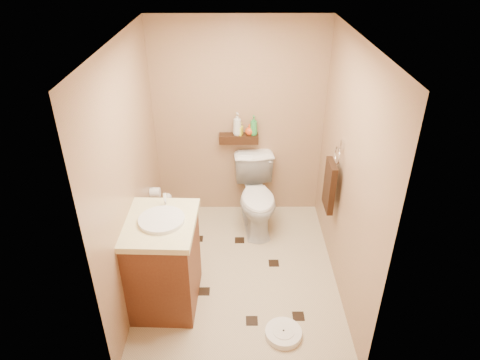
{
  "coord_description": "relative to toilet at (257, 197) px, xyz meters",
  "views": [
    {
      "loc": [
        -0.01,
        -3.42,
        3.13
      ],
      "look_at": [
        0.01,
        0.25,
        0.99
      ],
      "focal_mm": 32.0,
      "sensor_mm": 36.0,
      "label": 1
    }
  ],
  "objects": [
    {
      "name": "wall_back",
      "position": [
        -0.22,
        0.42,
        0.78
      ],
      "size": [
        2.0,
        0.04,
        2.4
      ],
      "primitive_type": "cube",
      "color": "#A6785E",
      "rests_on": "ground"
    },
    {
      "name": "ceiling",
      "position": [
        -0.22,
        -0.83,
        1.98
      ],
      "size": [
        2.0,
        2.5,
        0.02
      ],
      "primitive_type": "cube",
      "color": "white",
      "rests_on": "wall_back"
    },
    {
      "name": "ground",
      "position": [
        -0.22,
        -0.83,
        -0.42
      ],
      "size": [
        2.5,
        2.5,
        0.0
      ],
      "primitive_type": "plane",
      "color": "#C8B992",
      "rests_on": "ground"
    },
    {
      "name": "bottle_c",
      "position": [
        -0.09,
        0.34,
        0.71
      ],
      "size": [
        0.12,
        0.12,
        0.13
      ],
      "primitive_type": "imported",
      "rotation": [
        0.0,
        0.0,
        1.35
      ],
      "color": "#DC4919",
      "rests_on": "wall_shelf"
    },
    {
      "name": "toilet_paper",
      "position": [
        -1.16,
        -0.18,
        0.18
      ],
      "size": [
        0.12,
        0.11,
        0.12
      ],
      "color": "white",
      "rests_on": "wall_left"
    },
    {
      "name": "floor_accents",
      "position": [
        -0.18,
        -0.88,
        -0.42
      ],
      "size": [
        1.14,
        1.34,
        0.01
      ],
      "color": "black",
      "rests_on": "ground"
    },
    {
      "name": "toilet_brush",
      "position": [
        -1.04,
        -0.1,
        -0.24
      ],
      "size": [
        0.12,
        0.12,
        0.53
      ],
      "color": "#165B58",
      "rests_on": "ground"
    },
    {
      "name": "bottle_a",
      "position": [
        -0.23,
        0.34,
        0.78
      ],
      "size": [
        0.13,
        0.13,
        0.27
      ],
      "primitive_type": "imported",
      "rotation": [
        0.0,
        0.0,
        0.27
      ],
      "color": "silver",
      "rests_on": "wall_shelf"
    },
    {
      "name": "bathroom_scale",
      "position": [
        0.18,
        -1.65,
        -0.39
      ],
      "size": [
        0.39,
        0.39,
        0.07
      ],
      "rotation": [
        0.0,
        0.0,
        -0.22
      ],
      "color": "white",
      "rests_on": "ground"
    },
    {
      "name": "wall_right",
      "position": [
        0.78,
        -0.83,
        0.78
      ],
      "size": [
        0.04,
        2.5,
        2.4
      ],
      "primitive_type": "cube",
      "color": "#A6785E",
      "rests_on": "ground"
    },
    {
      "name": "toilet",
      "position": [
        0.0,
        0.0,
        0.0
      ],
      "size": [
        0.56,
        0.87,
        0.85
      ],
      "primitive_type": "imported",
      "rotation": [
        0.0,
        0.0,
        0.1
      ],
      "color": "white",
      "rests_on": "ground"
    },
    {
      "name": "wall_front",
      "position": [
        -0.22,
        -2.08,
        0.78
      ],
      "size": [
        2.0,
        0.04,
        2.4
      ],
      "primitive_type": "cube",
      "color": "#A6785E",
      "rests_on": "ground"
    },
    {
      "name": "wall_shelf",
      "position": [
        -0.22,
        0.34,
        0.6
      ],
      "size": [
        0.46,
        0.14,
        0.1
      ],
      "primitive_type": "cube",
      "color": "#341B0E",
      "rests_on": "wall_back"
    },
    {
      "name": "vanity",
      "position": [
        -0.91,
        -1.2,
        0.06
      ],
      "size": [
        0.66,
        0.79,
        1.08
      ],
      "rotation": [
        0.0,
        0.0,
        -0.04
      ],
      "color": "brown",
      "rests_on": "ground"
    },
    {
      "name": "bottle_b",
      "position": [
        -0.21,
        0.34,
        0.72
      ],
      "size": [
        0.09,
        0.09,
        0.15
      ],
      "primitive_type": "imported",
      "rotation": [
        0.0,
        0.0,
        1.2
      ],
      "color": "#EDFC35",
      "rests_on": "wall_shelf"
    },
    {
      "name": "wall_left",
      "position": [
        -1.22,
        -0.83,
        0.78
      ],
      "size": [
        0.04,
        2.5,
        2.4
      ],
      "primitive_type": "cube",
      "color": "#A6785E",
      "rests_on": "ground"
    },
    {
      "name": "towel_ring",
      "position": [
        0.7,
        -0.58,
        0.52
      ],
      "size": [
        0.12,
        0.3,
        0.76
      ],
      "color": "silver",
      "rests_on": "wall_right"
    },
    {
      "name": "bottle_d",
      "position": [
        -0.04,
        0.34,
        0.76
      ],
      "size": [
        0.11,
        0.11,
        0.23
      ],
      "primitive_type": "imported",
      "rotation": [
        0.0,
        0.0,
        0.24
      ],
      "color": "green",
      "rests_on": "wall_shelf"
    }
  ]
}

